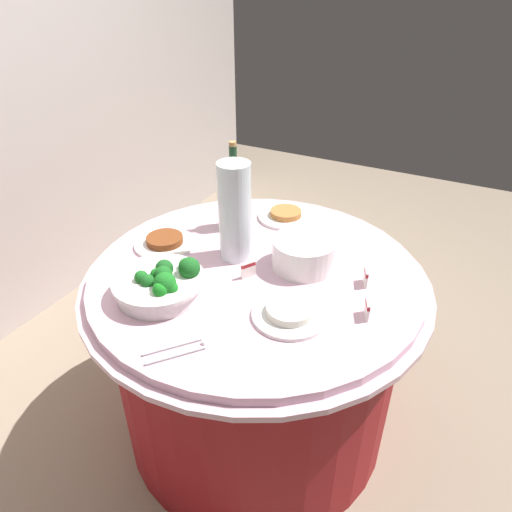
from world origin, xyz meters
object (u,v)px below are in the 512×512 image
(decorative_fruit_vase, at_px, (235,218))
(label_placard_mid, at_px, (247,269))
(broccoli_bowl, at_px, (162,283))
(food_plate_peanuts, at_px, (286,215))
(food_plate_stir_fry, at_px, (165,242))
(label_placard_front, at_px, (366,276))
(serving_tongs, at_px, (177,350))
(food_plate_rice, at_px, (290,313))
(plate_stack, at_px, (304,253))
(wine_bottle, at_px, (234,196))
(label_placard_rear, at_px, (367,308))

(decorative_fruit_vase, relative_size, label_placard_mid, 6.18)
(broccoli_bowl, height_order, food_plate_peanuts, broccoli_bowl)
(food_plate_stir_fry, xyz_separation_m, label_placard_front, (0.10, -0.71, 0.02))
(serving_tongs, distance_m, food_plate_rice, 0.34)
(serving_tongs, xyz_separation_m, food_plate_rice, (0.27, -0.20, 0.01))
(food_plate_rice, height_order, food_plate_stir_fry, same)
(plate_stack, xyz_separation_m, decorative_fruit_vase, (-0.05, 0.23, 0.10))
(decorative_fruit_vase, xyz_separation_m, food_plate_rice, (-0.21, -0.30, -0.13))
(broccoli_bowl, distance_m, label_placard_mid, 0.28)
(food_plate_peanuts, xyz_separation_m, label_placard_mid, (-0.43, -0.06, 0.02))
(broccoli_bowl, height_order, decorative_fruit_vase, decorative_fruit_vase)
(wine_bottle, bearing_deg, food_plate_rice, -134.08)
(decorative_fruit_vase, relative_size, food_plate_rice, 1.55)
(serving_tongs, height_order, label_placard_front, label_placard_front)
(decorative_fruit_vase, xyz_separation_m, serving_tongs, (-0.48, -0.10, -0.14))
(broccoli_bowl, relative_size, food_plate_stir_fry, 1.27)
(label_placard_front, bearing_deg, label_placard_mid, 111.29)
(label_placard_mid, relative_size, label_placard_rear, 1.00)
(broccoli_bowl, relative_size, plate_stack, 1.33)
(plate_stack, bearing_deg, broccoli_bowl, 137.97)
(label_placard_front, bearing_deg, decorative_fruit_vase, 95.67)
(plate_stack, xyz_separation_m, label_placard_mid, (-0.14, 0.14, -0.02))
(food_plate_peanuts, bearing_deg, label_placard_mid, -171.81)
(broccoli_bowl, relative_size, food_plate_rice, 1.27)
(broccoli_bowl, distance_m, food_plate_stir_fry, 0.30)
(plate_stack, distance_m, label_placard_mid, 0.20)
(food_plate_rice, bearing_deg, broccoli_bowl, 102.77)
(food_plate_stir_fry, bearing_deg, plate_stack, -77.88)
(serving_tongs, height_order, label_placard_rear, label_placard_rear)
(wine_bottle, xyz_separation_m, serving_tongs, (-0.67, -0.21, -0.12))
(label_placard_front, relative_size, label_placard_mid, 1.00)
(food_plate_peanuts, bearing_deg, label_placard_front, -125.73)
(plate_stack, relative_size, wine_bottle, 0.62)
(broccoli_bowl, distance_m, label_placard_front, 0.63)
(decorative_fruit_vase, xyz_separation_m, food_plate_stir_fry, (-0.06, 0.26, -0.14))
(wine_bottle, distance_m, label_placard_mid, 0.36)
(label_placard_mid, height_order, label_placard_rear, same)
(broccoli_bowl, height_order, food_plate_rice, broccoli_bowl)
(serving_tongs, xyz_separation_m, label_placard_rear, (0.37, -0.40, 0.03))
(food_plate_peanuts, height_order, label_placard_front, label_placard_front)
(food_plate_peanuts, bearing_deg, plate_stack, -145.90)
(serving_tongs, relative_size, label_placard_rear, 2.75)
(label_placard_mid, bearing_deg, broccoli_bowl, 139.16)
(broccoli_bowl, bearing_deg, food_plate_stir_fry, 36.14)
(food_plate_stir_fry, bearing_deg, wine_bottle, -31.54)
(food_plate_peanuts, bearing_deg, label_placard_rear, -134.38)
(label_placard_front, distance_m, label_placard_rear, 0.16)
(food_plate_rice, bearing_deg, label_placard_mid, 59.36)
(serving_tongs, bearing_deg, label_placard_front, -33.45)
(serving_tongs, bearing_deg, wine_bottle, 17.49)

